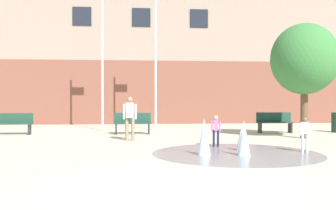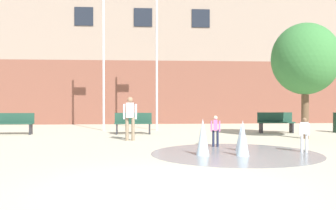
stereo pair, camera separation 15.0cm
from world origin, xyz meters
name	(u,v)px [view 2 (the right image)]	position (x,y,z in m)	size (l,w,h in m)	color
ground_plane	(163,188)	(0.00, 0.00, 0.00)	(100.00, 100.00, 0.00)	#BCB299
library_building	(142,58)	(0.00, 20.01, 4.26)	(36.00, 6.05, 8.52)	brown
splash_fountain	(230,143)	(2.14, 3.93, 0.30)	(4.70, 4.70, 0.99)	gray
park_bench_under_left_flagpole	(14,123)	(-5.61, 10.54, 0.48)	(1.60, 0.44, 0.91)	#28282D
park_bench_under_right_flagpole	(133,123)	(-0.55, 10.33, 0.48)	(1.60, 0.44, 0.91)	#28282D
park_bench_far_right	(276,122)	(5.79, 10.40, 0.48)	(1.60, 0.44, 0.91)	#28282D
child_with_pink_shirt	(215,129)	(2.06, 5.57, 0.58)	(0.31, 0.23, 0.99)	#1E233D
child_running	(304,132)	(4.32, 4.11, 0.58)	(0.31, 0.18, 0.99)	silver
adult_near_bench	(130,115)	(-0.66, 7.66, 0.93)	(0.50, 0.38, 1.59)	#89755B
flagpole_left	(104,49)	(-1.95, 12.33, 3.91)	(0.80, 0.10, 7.33)	silver
flagpole_right	(157,48)	(0.60, 12.33, 4.00)	(0.80, 0.10, 7.51)	silver
street_tree_near_building	(305,59)	(6.01, 7.87, 3.03)	(2.57, 2.57, 4.41)	brown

